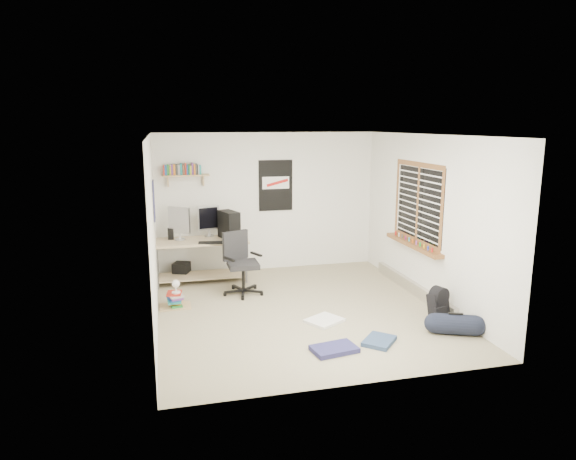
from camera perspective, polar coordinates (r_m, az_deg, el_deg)
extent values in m
cube|color=gray|center=(7.54, 1.30, -8.88)|extent=(4.00, 4.50, 0.01)
cube|color=white|center=(7.06, 1.39, 10.56)|extent=(4.00, 4.50, 0.01)
cube|color=silver|center=(9.36, -2.30, 3.13)|extent=(4.00, 0.01, 2.50)
cube|color=silver|center=(6.95, -14.81, -0.28)|extent=(0.01, 4.50, 2.50)
cube|color=silver|center=(7.95, 15.42, 1.18)|extent=(0.01, 4.50, 2.50)
cube|color=tan|center=(8.88, -9.64, -3.35)|extent=(1.72, 1.24, 0.72)
cube|color=#A2A1A6|center=(8.80, -11.96, 0.29)|extent=(0.39, 0.32, 0.44)
cube|color=#B4B4B9|center=(9.01, -8.78, 0.57)|extent=(0.39, 0.19, 0.41)
cube|color=black|center=(8.78, -6.58, 0.55)|extent=(0.35, 0.50, 0.48)
cube|color=black|center=(8.53, -8.42, -1.40)|extent=(0.46, 0.22, 0.02)
cube|color=black|center=(8.91, -12.91, -0.44)|extent=(0.10, 0.10, 0.19)
cube|color=black|center=(8.55, -6.53, -0.76)|extent=(0.11, 0.11, 0.18)
cube|color=black|center=(8.10, -5.02, -3.77)|extent=(0.86, 0.86, 0.99)
cube|color=tan|center=(9.00, -11.30, 5.97)|extent=(0.80, 0.22, 0.24)
cube|color=black|center=(9.32, -1.38, 4.97)|extent=(0.62, 0.03, 0.92)
cube|color=navy|center=(8.09, -14.68, 3.18)|extent=(0.02, 0.42, 0.60)
cube|color=brown|center=(8.16, 14.14, 2.92)|extent=(0.10, 1.50, 1.26)
cube|color=#B7B2A8|center=(8.47, 13.70, -6.21)|extent=(0.08, 2.50, 0.18)
cube|color=black|center=(7.41, 16.36, -8.07)|extent=(0.32, 0.29, 0.35)
cylinder|color=black|center=(7.00, 18.07, -9.88)|extent=(0.35, 0.35, 0.52)
cube|color=silver|center=(7.11, 4.06, -10.00)|extent=(0.59, 0.56, 0.04)
cube|color=navy|center=(6.27, 5.16, -13.03)|extent=(0.57, 0.41, 0.06)
cube|color=navy|center=(6.56, 10.09, -12.05)|extent=(0.53, 0.53, 0.05)
cube|color=olive|center=(7.78, -12.45, -7.28)|extent=(0.54, 0.47, 0.32)
cube|color=white|center=(7.69, -12.38, -5.70)|extent=(0.20, 0.24, 0.21)
cube|color=black|center=(9.14, -11.74, -4.45)|extent=(0.34, 0.34, 0.29)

